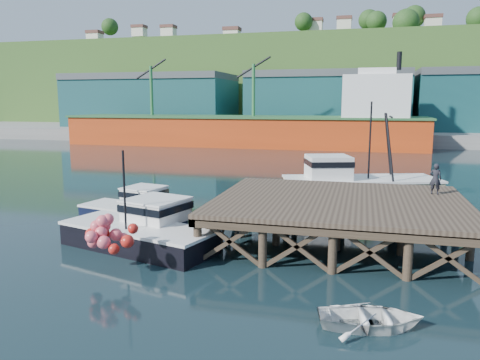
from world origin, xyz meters
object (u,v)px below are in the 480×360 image
(boat_navy, at_px, (135,210))
(dinghy, at_px, (371,318))
(trawler, at_px, (357,183))
(dockworker, at_px, (435,179))
(boat_black, at_px, (143,229))

(boat_navy, bearing_deg, dinghy, -24.53)
(trawler, xyz_separation_m, dockworker, (3.90, -6.75, 1.51))
(boat_navy, relative_size, dockworker, 4.06)
(dinghy, relative_size, dockworker, 1.99)
(dinghy, bearing_deg, boat_black, 50.58)
(boat_black, distance_m, trawler, 15.86)
(boat_black, relative_size, trawler, 0.75)
(boat_navy, height_order, dinghy, boat_navy)
(dinghy, bearing_deg, trawler, -8.77)
(boat_black, bearing_deg, trawler, 68.17)
(boat_black, relative_size, dockworker, 5.08)
(boat_navy, xyz_separation_m, trawler, (12.10, 8.55, 0.64))
(dockworker, bearing_deg, boat_black, 35.99)
(trawler, relative_size, dockworker, 6.80)
(boat_navy, distance_m, trawler, 14.83)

